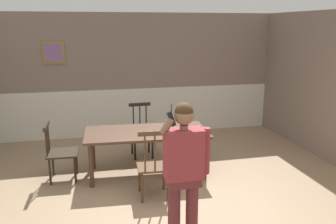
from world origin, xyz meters
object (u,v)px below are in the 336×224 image
Objects in this scene: chair_at_table_head at (153,165)px; person_figure at (184,165)px; chair_near_window at (60,152)px; dining_table at (147,136)px; chair_by_doorway at (141,132)px.

chair_at_table_head is 0.64× the size of person_figure.
chair_near_window is 2.57m from person_figure.
dining_table is 1.25× the size of person_figure.
chair_near_window is 0.57× the size of person_figure.
chair_at_table_head is at bearing -93.42° from dining_table.
person_figure reaches higher than chair_by_doorway.
chair_by_doorway is 2.89m from person_figure.
chair_by_doorway is (1.42, 0.78, 0.01)m from chair_near_window.
dining_table is 2.01m from person_figure.
chair_at_table_head is at bearing 56.70° from chair_near_window.
chair_at_table_head is 1.22m from person_figure.
person_figure reaches higher than chair_near_window.
person_figure reaches higher than dining_table.
chair_near_window is (-1.37, 0.08, -0.20)m from dining_table.
person_figure is at bearing 88.62° from chair_by_doorway.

